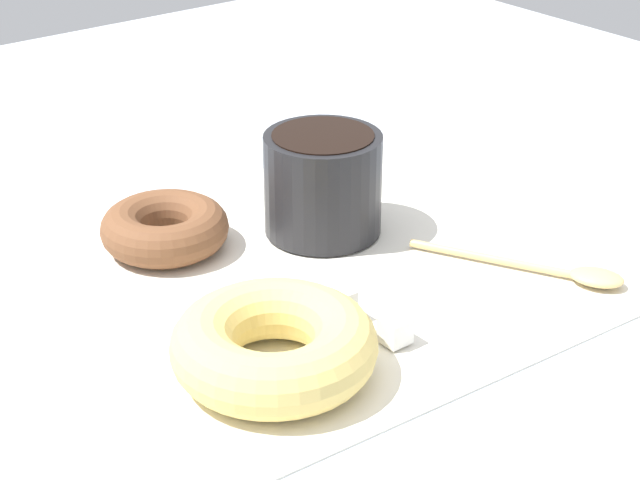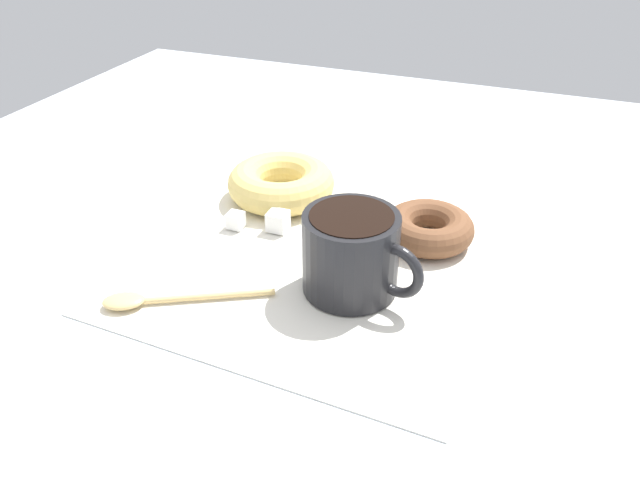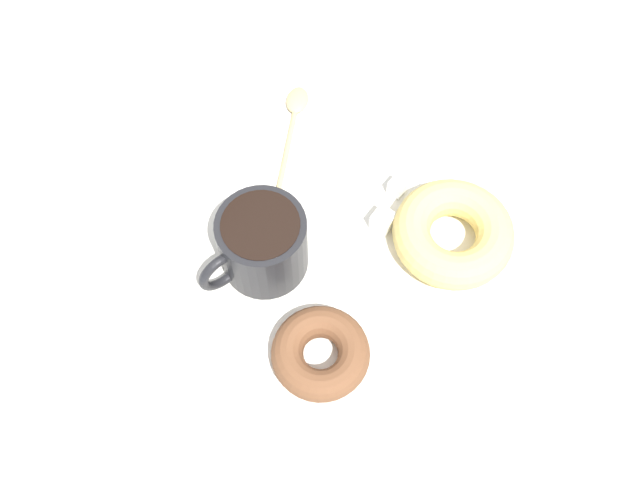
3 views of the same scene
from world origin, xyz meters
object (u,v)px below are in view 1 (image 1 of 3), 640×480
object	(u,v)px
donut_far	(274,345)
donut_near_cup	(165,228)
coffee_cup	(322,180)
spoon	(562,271)
sugar_cube	(336,304)
sugar_cube_extra	(395,330)

from	to	relation	value
donut_far	donut_near_cup	bearing A→B (deg)	-100.02
coffee_cup	donut_near_cup	xyz separation A→B (cm)	(10.36, -4.56, -2.38)
spoon	sugar_cube	size ratio (longest dim) A/B	6.86
donut_far	sugar_cube	size ratio (longest dim) A/B	5.94
donut_near_cup	sugar_cube	xyz separation A→B (cm)	(-3.41, 14.87, -0.47)
donut_far	spoon	size ratio (longest dim) A/B	0.87
coffee_cup	donut_far	bearing A→B (deg)	43.67
donut_near_cup	coffee_cup	bearing A→B (deg)	156.25
coffee_cup	spoon	world-z (taller)	coffee_cup
coffee_cup	spoon	bearing A→B (deg)	118.38
sugar_cube_extra	donut_far	bearing A→B (deg)	-13.16
donut_far	sugar_cube_extra	bearing A→B (deg)	166.84
coffee_cup	donut_near_cup	size ratio (longest dim) A/B	1.24
donut_far	spoon	bearing A→B (deg)	173.21
spoon	sugar_cube	world-z (taller)	sugar_cube
donut_far	coffee_cup	bearing A→B (deg)	-136.33
donut_near_cup	spoon	distance (cm)	27.38
coffee_cup	sugar_cube_extra	world-z (taller)	coffee_cup
donut_far	sugar_cube_extra	size ratio (longest dim) A/B	7.38
sugar_cube	sugar_cube_extra	world-z (taller)	sugar_cube
donut_far	spoon	xyz separation A→B (cm)	(-21.76, 2.59, -1.47)
donut_near_cup	donut_far	world-z (taller)	donut_far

